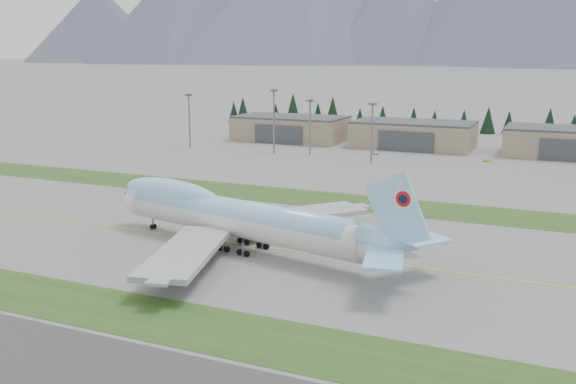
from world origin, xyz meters
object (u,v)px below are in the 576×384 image
at_px(boeing_747_freighter, 236,217).
at_px(service_vehicle_b, 487,162).
at_px(hangar_left, 291,128).
at_px(hangar_center, 413,134).
at_px(service_vehicle_a, 375,154).
at_px(hangar_right, 573,142).

distance_m(boeing_747_freighter, service_vehicle_b, 132.38).
bearing_deg(hangar_left, hangar_center, 0.00).
relative_size(service_vehicle_a, service_vehicle_b, 1.28).
bearing_deg(hangar_center, hangar_right, 0.00).
relative_size(hangar_right, service_vehicle_b, 15.21).
relative_size(hangar_left, hangar_center, 1.00).
bearing_deg(hangar_center, boeing_747_freighter, -89.95).
height_order(boeing_747_freighter, service_vehicle_b, boeing_747_freighter).
bearing_deg(boeing_747_freighter, hangar_right, 81.15).
relative_size(hangar_left, service_vehicle_a, 11.91).
bearing_deg(hangar_right, service_vehicle_b, -138.31).
relative_size(hangar_center, hangar_right, 1.00).
distance_m(boeing_747_freighter, hangar_right, 164.09).
xyz_separation_m(hangar_left, hangar_right, (115.00, 0.00, 0.00)).
distance_m(service_vehicle_a, service_vehicle_b, 41.21).
bearing_deg(service_vehicle_b, hangar_left, 96.01).
bearing_deg(hangar_left, boeing_747_freighter, -70.16).
distance_m(hangar_left, hangar_center, 55.00).
height_order(hangar_left, hangar_right, same).
relative_size(hangar_center, service_vehicle_a, 11.91).
xyz_separation_m(boeing_747_freighter, hangar_center, (-0.13, 152.78, -1.05)).
height_order(boeing_747_freighter, hangar_left, boeing_747_freighter).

